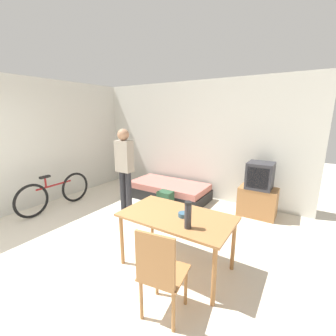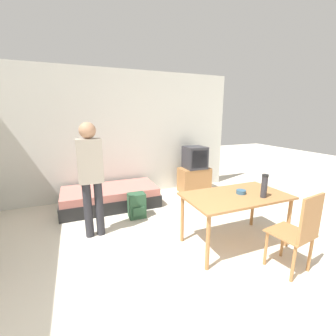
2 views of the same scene
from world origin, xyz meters
TOP-DOWN VIEW (x-y plane):
  - ground_plane at (0.00, 0.00)m, footprint 20.00×20.00m
  - wall_back at (0.00, 3.87)m, footprint 5.67×0.06m
  - wall_left at (-2.37, 1.92)m, footprint 0.06×4.84m
  - daybed at (-0.13, 3.30)m, footprint 1.85×0.93m
  - tv at (1.84, 3.43)m, footprint 0.70×0.46m
  - dining_table at (1.27, 1.26)m, footprint 1.40×0.79m
  - wooden_chair at (1.53, 0.49)m, footprint 0.47×0.47m
  - bicycle at (-1.83, 1.50)m, footprint 0.09×1.65m
  - person_standing at (-0.51, 2.24)m, footprint 0.34×0.23m
  - thermos_flask at (1.53, 1.05)m, footprint 0.08×0.08m
  - mate_bowl at (1.36, 1.27)m, footprint 0.13×0.13m
  - backpack at (0.23, 2.59)m, footprint 0.29×0.26m

SIDE VIEW (x-z plane):
  - ground_plane at x=0.00m, z-range 0.00..0.00m
  - daybed at x=-0.13m, z-range 0.00..0.38m
  - backpack at x=0.23m, z-range 0.00..0.44m
  - bicycle at x=-1.83m, z-range -0.03..0.73m
  - tv at x=1.84m, z-range -0.05..1.03m
  - wooden_chair at x=1.53m, z-range 0.05..1.03m
  - dining_table at x=1.27m, z-range 0.29..1.02m
  - mate_bowl at x=1.36m, z-range 0.73..0.78m
  - thermos_flask at x=1.53m, z-range 0.74..1.05m
  - person_standing at x=-0.51m, z-range 0.14..1.83m
  - wall_back at x=0.00m, z-range 0.00..2.70m
  - wall_left at x=-2.37m, z-range 0.00..2.70m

